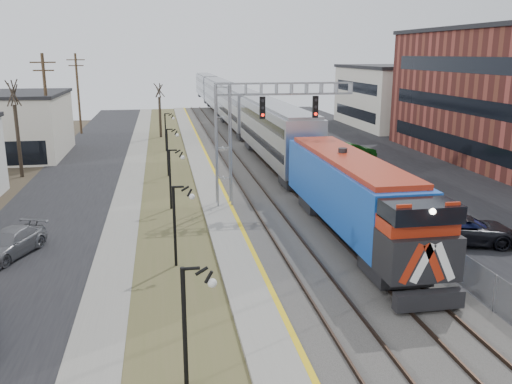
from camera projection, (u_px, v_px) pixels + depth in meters
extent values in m
cube|color=black|center=(69.00, 189.00, 41.03)|extent=(7.00, 120.00, 0.04)
cube|color=gray|center=(130.00, 186.00, 41.78)|extent=(2.00, 120.00, 0.08)
cube|color=#4F512B|center=(169.00, 184.00, 42.28)|extent=(4.00, 120.00, 0.06)
cube|color=gray|center=(208.00, 182.00, 42.76)|extent=(2.00, 120.00, 0.24)
cube|color=#595651|center=(270.00, 180.00, 43.61)|extent=(8.00, 120.00, 0.20)
cube|color=black|center=(409.00, 175.00, 45.64)|extent=(16.00, 120.00, 0.04)
cube|color=gold|center=(219.00, 180.00, 42.88)|extent=(0.24, 120.00, 0.01)
cube|color=#2D2119|center=(236.00, 179.00, 43.10)|extent=(0.08, 120.00, 0.15)
cube|color=#2D2119|center=(254.00, 178.00, 43.35)|extent=(0.08, 120.00, 0.15)
cube|color=#2D2119|center=(279.00, 177.00, 43.69)|extent=(0.08, 120.00, 0.15)
cube|color=#2D2119|center=(297.00, 176.00, 43.94)|extent=(0.08, 120.00, 0.15)
cube|color=blue|center=(353.00, 198.00, 28.82)|extent=(3.00, 17.00, 4.25)
cube|color=black|center=(429.00, 300.00, 20.96)|extent=(2.80, 0.50, 0.70)
cube|color=#9FA1A9|center=(275.00, 134.00, 48.05)|extent=(3.00, 22.00, 5.33)
cube|color=#9FA1A9|center=(238.00, 109.00, 69.81)|extent=(3.00, 22.00, 5.33)
cube|color=#9FA1A9|center=(219.00, 96.00, 91.56)|extent=(3.00, 22.00, 5.33)
cube|color=#9FA1A9|center=(208.00, 88.00, 113.31)|extent=(3.00, 22.00, 5.33)
cube|color=gray|center=(223.00, 148.00, 35.20)|extent=(1.00, 1.00, 8.00)
cube|color=gray|center=(284.00, 89.00, 34.94)|extent=(9.00, 0.80, 0.80)
cube|color=black|center=(262.00, 108.00, 34.55)|extent=(0.35, 0.25, 1.40)
cube|color=black|center=(315.00, 107.00, 35.14)|extent=(0.35, 0.25, 1.40)
cylinder|color=black|center=(185.00, 330.00, 16.03)|extent=(0.14, 0.14, 4.00)
cylinder|color=black|center=(175.00, 227.00, 25.57)|extent=(0.14, 0.14, 4.00)
cylinder|color=black|center=(170.00, 180.00, 35.11)|extent=(0.14, 0.14, 4.00)
cylinder|color=black|center=(168.00, 153.00, 44.65)|extent=(0.14, 0.14, 4.00)
cylinder|color=black|center=(166.00, 133.00, 56.10)|extent=(0.14, 0.14, 4.00)
cylinder|color=#4C3823|center=(47.00, 110.00, 48.83)|extent=(0.28, 0.28, 10.00)
cylinder|color=#4C3823|center=(78.00, 94.00, 67.91)|extent=(0.28, 0.28, 10.00)
cube|color=gray|center=(320.00, 169.00, 44.14)|extent=(0.04, 120.00, 1.60)
cube|color=beige|center=(410.00, 97.00, 75.62)|extent=(16.00, 18.00, 8.00)
cylinder|color=#382D23|center=(18.00, 141.00, 44.31)|extent=(0.30, 0.30, 5.95)
cylinder|color=#382D23|center=(160.00, 117.00, 65.45)|extent=(0.30, 0.30, 4.90)
imported|color=black|center=(466.00, 230.00, 29.06)|extent=(5.86, 3.93, 1.49)
imported|color=navy|center=(472.00, 232.00, 29.12)|extent=(4.64, 2.56, 1.27)
imported|color=slate|center=(382.00, 175.00, 42.52)|extent=(3.99, 1.84, 1.32)
imported|color=#0C3F0E|center=(351.00, 152.00, 51.88)|extent=(5.20, 2.90, 1.62)
imported|color=slate|center=(9.00, 244.00, 27.20)|extent=(3.53, 4.99, 1.34)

